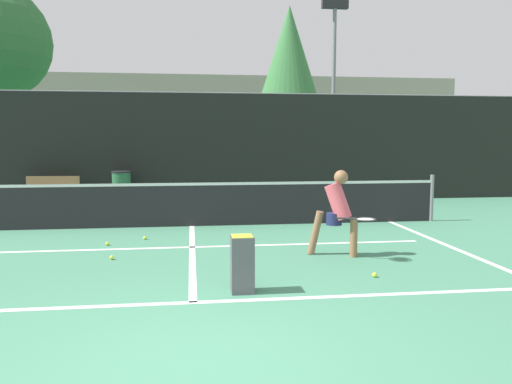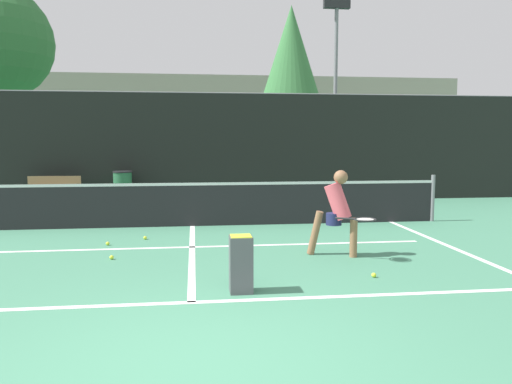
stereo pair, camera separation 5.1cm
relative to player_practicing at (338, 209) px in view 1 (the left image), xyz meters
name	(u,v)px [view 1 (the left image)]	position (x,y,z in m)	size (l,w,h in m)	color
ground_plane	(194,367)	(-2.33, -3.70, -0.77)	(100.00, 100.00, 0.00)	#427F60
court_baseline_near	(193,302)	(-2.33, -2.04, -0.77)	(11.00, 0.10, 0.01)	white
court_service_line	(192,247)	(-2.33, 0.96, -0.77)	(8.25, 0.10, 0.01)	white
court_center_mark	(192,253)	(-2.33, 0.53, -0.77)	(0.10, 5.15, 0.01)	white
court_sideline_right	(447,245)	(2.18, 0.53, -0.77)	(0.10, 6.15, 0.01)	white
net	(192,203)	(-2.33, 3.11, -0.26)	(11.09, 0.09, 1.07)	slate
fence_back	(191,148)	(-2.33, 7.33, 0.86)	(24.00, 0.06, 3.27)	black
player_practicing	(338,209)	(0.00, 0.00, 0.00)	(1.03, 0.85, 1.40)	#8C6042
tennis_ball_scattered_0	(112,258)	(-3.58, 0.21, -0.74)	(0.07, 0.07, 0.07)	#D1E033
tennis_ball_scattered_1	(145,238)	(-3.21, 1.75, -0.74)	(0.07, 0.07, 0.07)	#D1E033
tennis_ball_scattered_2	(107,244)	(-3.82, 1.30, -0.74)	(0.07, 0.07, 0.07)	#D1E033
tennis_ball_scattered_3	(375,275)	(0.15, -1.29, -0.74)	(0.07, 0.07, 0.07)	#D1E033
ball_hopper	(242,263)	(-1.72, -1.71, -0.40)	(0.28, 0.28, 0.71)	#4C4C51
courtside_bench	(52,191)	(-6.16, 6.65, -0.31)	(1.47, 0.48, 0.86)	olive
trash_bin	(122,188)	(-4.31, 6.86, -0.28)	(0.54, 0.54, 0.98)	#28603D
parked_car	(249,175)	(-0.27, 9.91, -0.16)	(1.89, 4.27, 1.45)	#B7B7BC
floodlight_mast	(334,66)	(3.63, 12.87, 4.13)	(1.10, 0.24, 7.59)	slate
tree_west	(289,57)	(2.27, 15.58, 4.89)	(3.01, 3.01, 8.03)	brown
building_far	(191,122)	(-2.33, 26.17, 2.24)	(36.00, 2.40, 6.02)	gray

